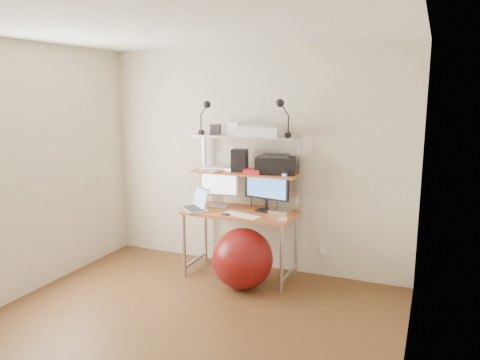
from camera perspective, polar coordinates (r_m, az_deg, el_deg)
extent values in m
plane|color=brown|center=(4.16, -8.05, -18.34)|extent=(3.60, 3.60, 0.00)
plane|color=white|center=(3.67, -9.12, 18.16)|extent=(3.60, 3.60, 0.00)
plane|color=beige|center=(5.32, 1.55, 2.45)|extent=(3.60, 0.00, 3.60)
plane|color=beige|center=(4.89, -26.88, 0.56)|extent=(0.00, 3.60, 3.60)
plane|color=beige|center=(3.20, 20.27, -3.82)|extent=(0.00, 3.60, 3.60)
cube|color=#C65526|center=(5.09, 0.05, -3.94)|extent=(1.20, 0.60, 0.03)
cylinder|color=#ABABB0|center=(5.22, -6.81, -7.91)|extent=(0.04, 0.04, 0.71)
cylinder|color=#ABABB0|center=(5.65, -4.20, -6.39)|extent=(0.04, 0.04, 0.71)
cylinder|color=#ABABB0|center=(4.79, 5.10, -9.61)|extent=(0.04, 0.04, 0.71)
cylinder|color=#ABABB0|center=(5.26, 6.85, -7.75)|extent=(0.04, 0.04, 0.71)
cube|color=#ABABB0|center=(5.47, -4.41, 1.60)|extent=(0.03, 0.04, 0.84)
cube|color=#ABABB0|center=(5.06, 7.16, 0.80)|extent=(0.03, 0.04, 0.84)
cube|color=#C65526|center=(5.12, 0.61, 0.89)|extent=(1.18, 0.34, 0.02)
cube|color=#ABABB0|center=(5.07, 0.62, 5.35)|extent=(1.18, 0.34, 0.02)
cube|color=white|center=(5.29, 10.14, -8.37)|extent=(0.08, 0.01, 0.12)
cube|color=#AFAEB3|center=(5.27, -2.59, -3.20)|extent=(0.22, 0.19, 0.01)
cylinder|color=#AFAEB3|center=(5.28, -2.51, -2.49)|extent=(0.03, 0.03, 0.11)
cube|color=#AFAEB3|center=(5.23, -2.53, -0.13)|extent=(0.44, 0.11, 0.33)
plane|color=white|center=(5.21, -2.61, -0.16)|extent=(0.39, 0.07, 0.40)
cube|color=black|center=(5.07, 3.16, -3.76)|extent=(0.22, 0.18, 0.01)
cylinder|color=black|center=(5.08, 3.24, -2.98)|extent=(0.03, 0.03, 0.12)
cube|color=black|center=(5.03, 3.27, -0.57)|extent=(0.53, 0.13, 0.32)
plane|color=#3D79D2|center=(5.01, 3.20, -0.60)|extent=(0.47, 0.09, 0.48)
cube|color=silver|center=(5.16, -5.75, -3.55)|extent=(0.42, 0.41, 0.02)
cube|color=#2C2C2E|center=(5.16, -5.75, -3.43)|extent=(0.32, 0.31, 0.00)
cube|color=silver|center=(5.17, -4.51, -2.11)|extent=(0.31, 0.28, 0.23)
plane|color=#6F95B9|center=(5.17, -4.51, -2.11)|extent=(0.29, 0.27, 0.31)
cube|color=white|center=(4.90, 0.27, -4.30)|extent=(0.43, 0.24, 0.01)
cube|color=white|center=(4.75, 5.25, -4.76)|extent=(0.10, 0.07, 0.02)
cube|color=silver|center=(5.02, 4.93, -3.80)|extent=(0.21, 0.21, 0.04)
cube|color=black|center=(4.96, -1.46, -4.11)|extent=(0.10, 0.14, 0.01)
cube|color=black|center=(5.03, 4.36, 1.80)|extent=(0.47, 0.38, 0.17)
cube|color=#2C2C2E|center=(5.02, 4.37, 2.94)|extent=(0.33, 0.27, 0.03)
cube|color=black|center=(5.14, -0.04, 2.42)|extent=(0.19, 0.19, 0.24)
cube|color=red|center=(4.98, 1.55, 1.02)|extent=(0.19, 0.13, 0.05)
cube|color=white|center=(4.99, 2.37, 5.96)|extent=(0.47, 0.33, 0.10)
cube|color=#AFAEB3|center=(4.99, 2.38, 6.62)|extent=(0.40, 0.26, 0.02)
cube|color=white|center=(5.12, -0.73, 6.32)|extent=(0.12, 0.10, 0.14)
cube|color=#2C2C2E|center=(5.26, -2.99, 6.22)|extent=(0.12, 0.12, 0.10)
cube|color=black|center=(5.22, -4.76, 5.84)|extent=(0.05, 0.05, 0.05)
cylinder|color=black|center=(5.22, -4.78, 6.98)|extent=(0.01, 0.01, 0.16)
sphere|color=black|center=(5.16, -4.04, 9.17)|extent=(0.08, 0.08, 0.08)
cube|color=black|center=(4.87, 5.88, 5.49)|extent=(0.05, 0.06, 0.05)
cylinder|color=black|center=(4.86, 5.91, 6.79)|extent=(0.02, 0.02, 0.17)
sphere|color=black|center=(4.87, 4.91, 9.33)|extent=(0.09, 0.09, 0.09)
sphere|color=maroon|center=(4.90, 0.31, -9.55)|extent=(0.63, 0.63, 0.63)
cube|color=white|center=(5.31, -3.53, 1.36)|extent=(0.24, 0.30, 0.00)
cube|color=white|center=(5.21, -3.00, 1.24)|extent=(0.29, 0.34, 0.00)
cube|color=white|center=(5.31, -3.11, 1.48)|extent=(0.23, 0.29, 0.00)
cube|color=white|center=(5.25, -3.21, 1.42)|extent=(0.21, 0.28, 0.00)
cube|color=white|center=(5.26, -3.00, 1.50)|extent=(0.31, 0.34, 0.00)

